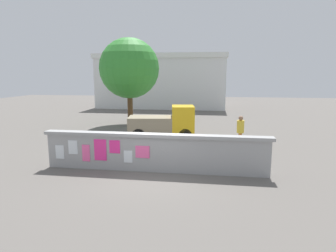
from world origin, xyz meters
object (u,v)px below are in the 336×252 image
Objects in this scene: tree_roadside at (129,69)px; person_walking at (240,129)px; auto_rickshaw_truck at (165,123)px; motorcycle at (195,151)px; bicycle_far at (112,144)px; bicycle_near at (242,152)px.

person_walking is at bearing -40.18° from tree_roadside.
auto_rickshaw_truck reaches higher than motorcycle.
tree_roadside is at bearing 99.36° from bicycle_far.
bicycle_far reaches higher than motorcycle.
motorcycle is 10.48m from tree_roadside.
tree_roadside is (-7.14, 6.03, 2.98)m from person_walking.
auto_rickshaw_truck is 4.31m from person_walking.
auto_rickshaw_truck is at bearing -53.21° from tree_roadside.
auto_rickshaw_truck is at bearing 114.95° from motorcycle.
motorcycle is 1.11× the size of bicycle_near.
tree_roadside is (-3.21, 4.29, 3.07)m from auto_rickshaw_truck.
bicycle_far is 0.28× the size of tree_roadside.
tree_roadside is (-5.14, 8.44, 3.51)m from motorcycle.
motorcycle is at bearing -58.66° from tree_roadside.
bicycle_near is 5.89m from bicycle_far.
bicycle_far is 1.04× the size of person_walking.
person_walking is at bearing 87.77° from bicycle_near.
tree_roadside reaches higher than auto_rickshaw_truck.
auto_rickshaw_truck is at bearing 56.90° from bicycle_far.
tree_roadside is at bearing 131.75° from bicycle_near.
bicycle_near is at bearing 14.91° from motorcycle.
bicycle_near is 11.21m from tree_roadside.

